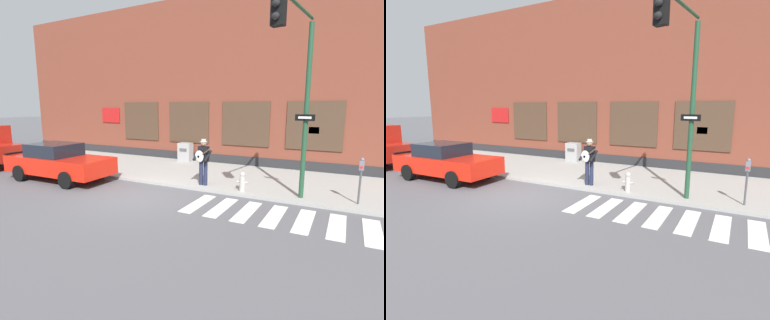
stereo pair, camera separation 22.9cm
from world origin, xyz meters
The scene contains 10 objects.
ground_plane centered at (0.00, 0.00, 0.00)m, with size 160.00×160.00×0.00m, color #56565B.
sidewalk centered at (0.00, 4.05, 0.05)m, with size 28.00×5.05×0.10m.
building_backdrop centered at (0.00, 8.57, 4.31)m, with size 28.00×4.06×8.62m.
crosswalk centered at (4.54, 0.23, 0.01)m, with size 5.20×1.90×0.01m.
red_car centered at (-4.43, 0.35, 0.77)m, with size 4.65×2.08×1.53m.
busker centered at (1.45, 2.01, 1.10)m, with size 0.71×0.55×1.75m.
traffic_light centered at (4.83, 0.95, 3.95)m, with size 0.83×3.17×5.60m.
parking_meter centered at (6.63, 2.20, 1.05)m, with size 0.13×0.11×1.44m.
utility_box centered at (-1.58, 6.13, 0.61)m, with size 0.72×0.54×1.00m.
fire_hydrant centered at (3.05, 1.88, 0.45)m, with size 0.38×0.20×0.70m.
Camera 2 is at (6.42, -7.82, 3.04)m, focal length 28.00 mm.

